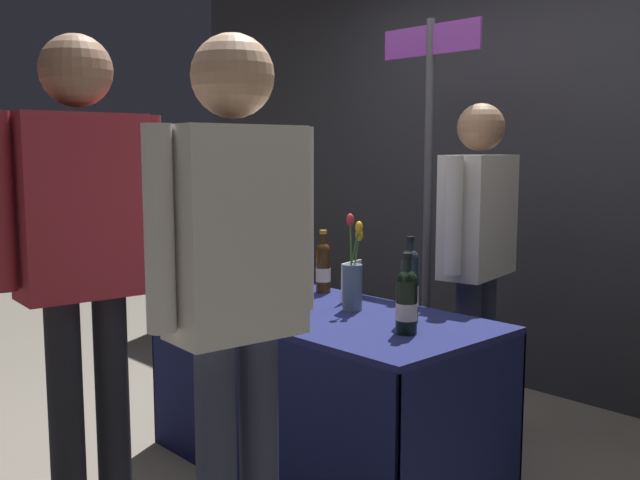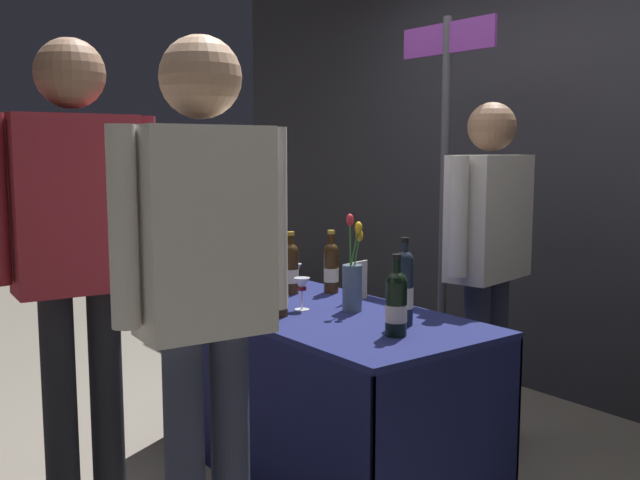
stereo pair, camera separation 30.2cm
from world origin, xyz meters
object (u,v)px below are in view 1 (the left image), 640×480
(flower_vase, at_px, (353,281))
(vendor_presenter, at_px, (478,241))
(wine_glass_near_vendor, at_px, (302,286))
(featured_wine_bottle, at_px, (407,301))
(tasting_table, at_px, (320,359))
(booth_signpost, at_px, (428,172))
(taster_foreground_right, at_px, (83,241))
(display_bottle_0, at_px, (254,259))
(wine_glass_mid, at_px, (285,272))
(wine_glass_near_taster, at_px, (271,264))

(flower_vase, xyz_separation_m, vendor_presenter, (0.14, 0.70, 0.12))
(wine_glass_near_vendor, bearing_deg, featured_wine_bottle, 2.35)
(featured_wine_bottle, bearing_deg, flower_vase, 161.67)
(tasting_table, relative_size, booth_signpost, 0.74)
(flower_vase, xyz_separation_m, taster_foreground_right, (-0.27, -1.07, 0.24))
(flower_vase, relative_size, taster_foreground_right, 0.23)
(display_bottle_0, bearing_deg, vendor_presenter, 40.68)
(vendor_presenter, bearing_deg, booth_signpost, -120.64)
(wine_glass_mid, distance_m, wine_glass_near_taster, 0.13)
(flower_vase, distance_m, taster_foreground_right, 1.12)
(display_bottle_0, xyz_separation_m, flower_vase, (0.68, 0.01, -0.02))
(wine_glass_mid, height_order, booth_signpost, booth_signpost)
(featured_wine_bottle, bearing_deg, wine_glass_near_vendor, -177.65)
(featured_wine_bottle, distance_m, booth_signpost, 1.28)
(flower_vase, height_order, taster_foreground_right, taster_foreground_right)
(taster_foreground_right, height_order, booth_signpost, booth_signpost)
(tasting_table, height_order, wine_glass_near_taster, wine_glass_near_taster)
(wine_glass_near_taster, bearing_deg, booth_signpost, 61.22)
(tasting_table, bearing_deg, booth_signpost, 100.72)
(tasting_table, bearing_deg, featured_wine_bottle, -4.40)
(display_bottle_0, relative_size, wine_glass_near_vendor, 2.42)
(tasting_table, height_order, taster_foreground_right, taster_foreground_right)
(flower_vase, bearing_deg, vendor_presenter, 78.41)
(wine_glass_near_taster, bearing_deg, taster_foreground_right, -70.35)
(wine_glass_near_vendor, bearing_deg, booth_signpost, 97.54)
(tasting_table, relative_size, wine_glass_near_taster, 10.53)
(booth_signpost, bearing_deg, vendor_presenter, -19.31)
(wine_glass_mid, relative_size, booth_signpost, 0.06)
(featured_wine_bottle, height_order, booth_signpost, booth_signpost)
(display_bottle_0, xyz_separation_m, taster_foreground_right, (0.41, -1.06, 0.22))
(display_bottle_0, height_order, booth_signpost, booth_signpost)
(tasting_table, distance_m, featured_wine_bottle, 0.62)
(vendor_presenter, bearing_deg, tasting_table, -28.28)
(featured_wine_bottle, relative_size, booth_signpost, 0.15)
(wine_glass_mid, bearing_deg, featured_wine_bottle, -13.39)
(wine_glass_near_vendor, relative_size, wine_glass_mid, 1.12)
(display_bottle_0, distance_m, booth_signpost, 1.03)
(flower_vase, distance_m, vendor_presenter, 0.72)
(tasting_table, xyz_separation_m, flower_vase, (0.10, 0.10, 0.35))
(taster_foreground_right, bearing_deg, display_bottle_0, 26.28)
(flower_vase, bearing_deg, wine_glass_near_vendor, -132.23)
(booth_signpost, bearing_deg, featured_wine_bottle, -54.91)
(wine_glass_near_taster, height_order, booth_signpost, booth_signpost)
(featured_wine_bottle, distance_m, flower_vase, 0.43)
(wine_glass_near_vendor, relative_size, vendor_presenter, 0.09)
(vendor_presenter, height_order, booth_signpost, booth_signpost)
(featured_wine_bottle, height_order, display_bottle_0, display_bottle_0)
(featured_wine_bottle, distance_m, taster_foreground_right, 1.17)
(featured_wine_bottle, height_order, taster_foreground_right, taster_foreground_right)
(tasting_table, xyz_separation_m, wine_glass_mid, (-0.45, 0.19, 0.30))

